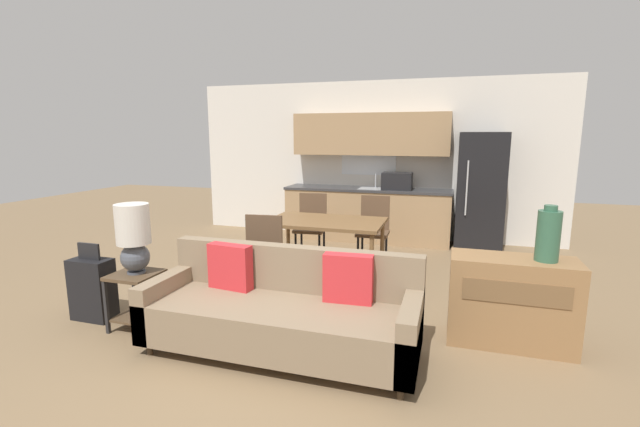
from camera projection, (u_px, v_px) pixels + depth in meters
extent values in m
plane|color=#7F6647|center=(261.00, 364.00, 3.38)|extent=(20.00, 20.00, 0.00)
cube|color=silver|center=(372.00, 160.00, 7.49)|extent=(6.40, 0.06, 2.70)
cube|color=white|center=(369.00, 145.00, 7.42)|extent=(0.96, 0.01, 1.02)
cube|color=tan|center=(367.00, 215.00, 7.33)|extent=(2.77, 0.62, 0.86)
cube|color=#38383A|center=(367.00, 189.00, 7.25)|extent=(2.80, 0.65, 0.04)
cube|color=#B2B5B7|center=(374.00, 189.00, 7.17)|extent=(0.48, 0.36, 0.01)
cylinder|color=#B7BABC|center=(376.00, 181.00, 7.30)|extent=(0.02, 0.02, 0.24)
cube|color=tan|center=(370.00, 134.00, 7.22)|extent=(2.63, 0.34, 0.70)
cube|color=black|center=(397.00, 181.00, 7.03)|extent=(0.48, 0.36, 0.28)
cube|color=black|center=(480.00, 192.00, 6.67)|extent=(0.70, 0.69, 1.83)
cylinder|color=silver|center=(467.00, 188.00, 6.37)|extent=(0.02, 0.02, 0.82)
cube|color=brown|center=(326.00, 222.00, 5.22)|extent=(1.40, 0.86, 0.04)
cylinder|color=brown|center=(266.00, 256.00, 5.13)|extent=(0.05, 0.05, 0.72)
cylinder|color=brown|center=(371.00, 265.00, 4.76)|extent=(0.05, 0.05, 0.72)
cylinder|color=brown|center=(288.00, 241.00, 5.83)|extent=(0.05, 0.05, 0.72)
cylinder|color=brown|center=(382.00, 248.00, 5.45)|extent=(0.05, 0.05, 0.72)
cylinder|color=#3D2D1E|center=(150.00, 348.00, 3.52)|extent=(0.05, 0.05, 0.10)
cylinder|color=#3D2D1E|center=(400.00, 392.00, 2.92)|extent=(0.05, 0.05, 0.10)
cylinder|color=#3D2D1E|center=(194.00, 317.00, 4.12)|extent=(0.05, 0.05, 0.10)
cylinder|color=#3D2D1E|center=(409.00, 348.00, 3.53)|extent=(0.05, 0.05, 0.10)
cube|color=#847056|center=(279.00, 323.00, 3.48)|extent=(2.25, 0.80, 0.34)
cube|color=#847056|center=(293.00, 287.00, 3.76)|extent=(2.25, 0.14, 0.74)
cube|color=#847056|center=(169.00, 301.00, 3.78)|extent=(0.14, 0.80, 0.48)
cube|color=#847056|center=(411.00, 333.00, 3.16)|extent=(0.14, 0.80, 0.48)
cube|color=red|center=(230.00, 267.00, 3.76)|extent=(0.41, 0.16, 0.40)
cube|color=red|center=(348.00, 278.00, 3.45)|extent=(0.41, 0.14, 0.40)
cube|color=brown|center=(135.00, 275.00, 3.93)|extent=(0.41, 0.41, 0.03)
cube|color=brown|center=(138.00, 316.00, 4.00)|extent=(0.36, 0.36, 0.02)
cube|color=#232326|center=(106.00, 307.00, 3.86)|extent=(0.03, 0.03, 0.50)
cube|color=#232326|center=(140.00, 312.00, 3.75)|extent=(0.03, 0.03, 0.50)
cube|color=#232326|center=(135.00, 293.00, 4.20)|extent=(0.03, 0.03, 0.50)
cube|color=#232326|center=(166.00, 297.00, 4.10)|extent=(0.03, 0.03, 0.50)
cylinder|color=#4C515B|center=(136.00, 272.00, 3.94)|extent=(0.16, 0.16, 0.02)
sphere|color=#4C515B|center=(135.00, 257.00, 3.91)|extent=(0.26, 0.26, 0.26)
cylinder|color=beige|center=(133.00, 224.00, 3.86)|extent=(0.30, 0.30, 0.37)
cube|color=olive|center=(511.00, 301.00, 3.65)|extent=(1.02, 0.43, 0.77)
cube|color=brown|center=(516.00, 293.00, 3.42)|extent=(0.82, 0.01, 0.18)
cylinder|color=#336047|center=(548.00, 236.00, 3.47)|extent=(0.18, 0.18, 0.42)
cylinder|color=#336047|center=(551.00, 208.00, 3.43)|extent=(0.10, 0.10, 0.05)
cube|color=brown|center=(373.00, 233.00, 5.85)|extent=(0.43, 0.43, 0.04)
cube|color=brown|center=(375.00, 212.00, 5.99)|extent=(0.40, 0.04, 0.48)
cylinder|color=black|center=(358.00, 253.00, 5.78)|extent=(0.03, 0.03, 0.44)
cylinder|color=black|center=(383.00, 254.00, 5.69)|extent=(0.03, 0.03, 0.44)
cylinder|color=black|center=(362.00, 246.00, 6.10)|extent=(0.03, 0.03, 0.44)
cylinder|color=black|center=(386.00, 248.00, 6.01)|extent=(0.03, 0.03, 0.44)
cube|color=brown|center=(310.00, 230.00, 6.09)|extent=(0.46, 0.46, 0.04)
cube|color=brown|center=(313.00, 209.00, 6.24)|extent=(0.40, 0.07, 0.48)
cylinder|color=black|center=(296.00, 248.00, 6.01)|extent=(0.03, 0.03, 0.44)
cylinder|color=black|center=(319.00, 249.00, 5.94)|extent=(0.03, 0.03, 0.44)
cylinder|color=black|center=(302.00, 242.00, 6.34)|extent=(0.03, 0.03, 0.44)
cylinder|color=black|center=(324.00, 243.00, 6.27)|extent=(0.03, 0.03, 0.44)
cube|color=brown|center=(270.00, 256.00, 4.77)|extent=(0.47, 0.47, 0.04)
cube|color=brown|center=(264.00, 237.00, 4.54)|extent=(0.40, 0.08, 0.48)
cylinder|color=black|center=(289.00, 272.00, 4.95)|extent=(0.03, 0.03, 0.44)
cylinder|color=black|center=(261.00, 271.00, 5.01)|extent=(0.03, 0.03, 0.44)
cylinder|color=black|center=(281.00, 282.00, 4.62)|extent=(0.03, 0.03, 0.44)
cylinder|color=black|center=(251.00, 280.00, 4.68)|extent=(0.03, 0.03, 0.44)
cube|color=black|center=(93.00, 289.00, 4.17)|extent=(0.41, 0.22, 0.60)
cube|color=black|center=(89.00, 251.00, 4.10)|extent=(0.24, 0.02, 0.16)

